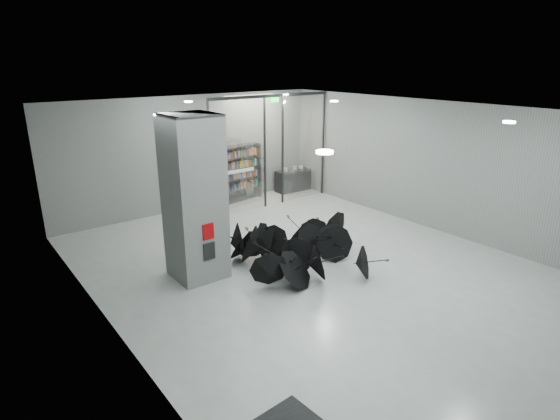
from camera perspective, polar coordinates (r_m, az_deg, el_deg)
room at (r=10.61m, az=6.27°, el=5.68°), size 14.00×14.02×4.01m
column at (r=11.01m, az=-10.72°, el=1.40°), size 1.20×1.20×4.00m
fire_cabinet at (r=10.70m, az=-8.99°, el=-2.69°), size 0.28×0.04×0.38m
info_panel at (r=10.89m, az=-8.86°, el=-5.15°), size 0.30×0.03×0.42m
exit_sign at (r=16.01m, az=-0.66°, el=13.63°), size 0.30×0.06×0.15m
glass_partition at (r=16.38m, az=-1.08°, el=7.95°), size 5.06×0.08×4.00m
bookshelf at (r=17.25m, az=-5.40°, el=4.58°), size 1.95×0.71×2.11m
shop_counter at (r=18.65m, az=1.63°, el=3.74°), size 1.46×0.63×0.86m
umbrella_cluster at (r=12.05m, az=1.32°, el=-5.36°), size 4.34×3.94×1.31m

